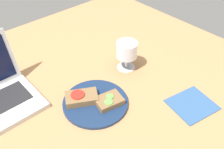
{
  "coord_description": "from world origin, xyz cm",
  "views": [
    {
      "loc": [
        -43.29,
        -52.73,
        69.88
      ],
      "look_at": [
        5.72,
        1.9,
        8.0
      ],
      "focal_mm": 40.0,
      "sensor_mm": 36.0,
      "label": 1
    }
  ],
  "objects_px": {
    "plate": "(95,103)",
    "napkin": "(192,105)",
    "sandwich_with_cucumber": "(109,101)",
    "wine_glass": "(127,51)",
    "sandwich_with_tomato": "(81,98)"
  },
  "relations": [
    {
      "from": "wine_glass",
      "to": "napkin",
      "type": "xyz_separation_m",
      "value": [
        0.03,
        -0.32,
        -0.08
      ]
    },
    {
      "from": "plate",
      "to": "wine_glass",
      "type": "distance_m",
      "value": 0.26
    },
    {
      "from": "plate",
      "to": "wine_glass",
      "type": "bearing_deg",
      "value": 18.56
    },
    {
      "from": "plate",
      "to": "napkin",
      "type": "relative_size",
      "value": 1.55
    },
    {
      "from": "plate",
      "to": "napkin",
      "type": "distance_m",
      "value": 0.35
    },
    {
      "from": "sandwich_with_tomato",
      "to": "wine_glass",
      "type": "distance_m",
      "value": 0.27
    },
    {
      "from": "sandwich_with_cucumber",
      "to": "wine_glass",
      "type": "distance_m",
      "value": 0.24
    },
    {
      "from": "plate",
      "to": "wine_glass",
      "type": "height_order",
      "value": "wine_glass"
    },
    {
      "from": "plate",
      "to": "wine_glass",
      "type": "relative_size",
      "value": 1.9
    },
    {
      "from": "wine_glass",
      "to": "sandwich_with_cucumber",
      "type": "bearing_deg",
      "value": -149.81
    },
    {
      "from": "sandwich_with_tomato",
      "to": "napkin",
      "type": "height_order",
      "value": "sandwich_with_tomato"
    },
    {
      "from": "plate",
      "to": "sandwich_with_tomato",
      "type": "distance_m",
      "value": 0.05
    },
    {
      "from": "sandwich_with_tomato",
      "to": "sandwich_with_cucumber",
      "type": "height_order",
      "value": "sandwich_with_tomato"
    },
    {
      "from": "wine_glass",
      "to": "napkin",
      "type": "bearing_deg",
      "value": -85.41
    },
    {
      "from": "sandwich_with_cucumber",
      "to": "napkin",
      "type": "bearing_deg",
      "value": -41.79
    }
  ]
}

